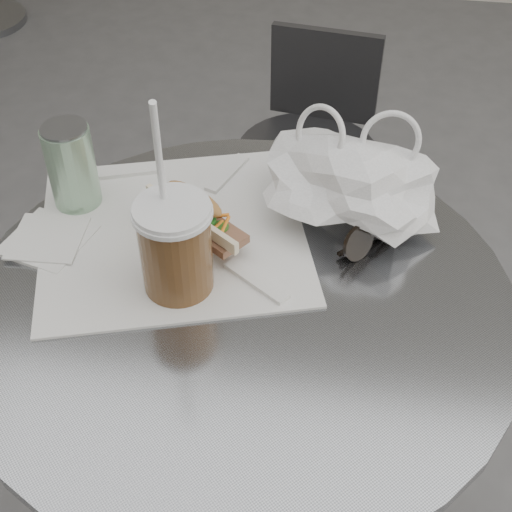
# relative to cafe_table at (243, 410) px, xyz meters

# --- Properties ---
(cafe_table) EXTENTS (0.76, 0.76, 0.74)m
(cafe_table) POSITION_rel_cafe_table_xyz_m (0.00, 0.00, 0.00)
(cafe_table) COLOR slate
(cafe_table) RESTS_ON ground
(chair_far) EXTENTS (0.35, 0.37, 0.67)m
(chair_far) POSITION_rel_cafe_table_xyz_m (0.03, 0.85, -0.17)
(chair_far) COLOR #323234
(chair_far) RESTS_ON ground
(sandwich_paper) EXTENTS (0.48, 0.47, 0.00)m
(sandwich_paper) POSITION_rel_cafe_table_xyz_m (-0.12, 0.11, 0.28)
(sandwich_paper) COLOR white
(sandwich_paper) RESTS_ON cafe_table
(banh_mi) EXTENTS (0.23, 0.20, 0.08)m
(banh_mi) POSITION_rel_cafe_table_xyz_m (-0.09, 0.11, 0.31)
(banh_mi) COLOR #A8803F
(banh_mi) RESTS_ON sandwich_paper
(iced_coffee) EXTENTS (0.11, 0.11, 0.31)m
(iced_coffee) POSITION_rel_cafe_table_xyz_m (-0.09, 0.00, 0.35)
(iced_coffee) COLOR brown
(iced_coffee) RESTS_ON cafe_table
(sunglasses) EXTENTS (0.10, 0.11, 0.06)m
(sunglasses) POSITION_rel_cafe_table_xyz_m (0.17, 0.13, 0.30)
(sunglasses) COLOR black
(sunglasses) RESTS_ON cafe_table
(plastic_bag) EXTENTS (0.29, 0.25, 0.12)m
(plastic_bag) POSITION_rel_cafe_table_xyz_m (0.13, 0.19, 0.34)
(plastic_bag) COLOR white
(plastic_bag) RESTS_ON cafe_table
(napkin_stack) EXTENTS (0.14, 0.14, 0.01)m
(napkin_stack) POSITION_rel_cafe_table_xyz_m (-0.30, 0.06, 0.28)
(napkin_stack) COLOR white
(napkin_stack) RESTS_ON cafe_table
(drink_can) EXTENTS (0.07, 0.07, 0.14)m
(drink_can) POSITION_rel_cafe_table_xyz_m (-0.29, 0.16, 0.34)
(drink_can) COLOR #5EA269
(drink_can) RESTS_ON cafe_table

